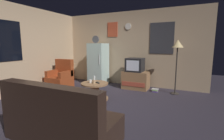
% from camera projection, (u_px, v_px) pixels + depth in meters
% --- Properties ---
extents(ground_plane, '(12.00, 12.00, 0.00)m').
position_uv_depth(ground_plane, '(94.00, 106.00, 3.89)').
color(ground_plane, '#2D2833').
extents(wall_with_art, '(5.20, 0.12, 2.61)m').
position_uv_depth(wall_with_art, '(130.00, 49.00, 5.87)').
color(wall_with_art, tan).
rests_on(wall_with_art, ground_plane).
extents(wall_left_with_window, '(0.12, 5.20, 2.60)m').
position_uv_depth(wall_left_with_window, '(19.00, 50.00, 4.78)').
color(wall_left_with_window, tan).
rests_on(wall_left_with_window, ground_plane).
extents(fridge, '(0.60, 0.62, 1.77)m').
position_uv_depth(fridge, '(98.00, 64.00, 6.00)').
color(fridge, silver).
rests_on(fridge, ground_plane).
extents(tv_stand, '(0.84, 0.53, 0.58)m').
position_uv_depth(tv_stand, '(136.00, 80.00, 5.41)').
color(tv_stand, '#8E6642').
rests_on(tv_stand, ground_plane).
extents(crt_tv, '(0.54, 0.51, 0.44)m').
position_uv_depth(crt_tv, '(135.00, 65.00, 5.35)').
color(crt_tv, black).
rests_on(crt_tv, tv_stand).
extents(standing_lamp, '(0.32, 0.32, 1.59)m').
position_uv_depth(standing_lamp, '(177.00, 48.00, 4.66)').
color(standing_lamp, '#332D28').
rests_on(standing_lamp, ground_plane).
extents(coffee_table, '(0.72, 0.72, 0.45)m').
position_uv_depth(coffee_table, '(95.00, 91.00, 4.36)').
color(coffee_table, '#8E6642').
rests_on(coffee_table, ground_plane).
extents(wine_glass, '(0.05, 0.05, 0.15)m').
position_uv_depth(wine_glass, '(94.00, 78.00, 4.52)').
color(wine_glass, silver).
rests_on(wine_glass, coffee_table).
extents(mug_ceramic_white, '(0.08, 0.08, 0.09)m').
position_uv_depth(mug_ceramic_white, '(90.00, 81.00, 4.31)').
color(mug_ceramic_white, silver).
rests_on(mug_ceramic_white, coffee_table).
extents(mug_ceramic_tan, '(0.08, 0.08, 0.09)m').
position_uv_depth(mug_ceramic_tan, '(94.00, 82.00, 4.25)').
color(mug_ceramic_tan, tan).
rests_on(mug_ceramic_tan, coffee_table).
extents(remote_control, '(0.15, 0.12, 0.02)m').
position_uv_depth(remote_control, '(98.00, 83.00, 4.30)').
color(remote_control, black).
rests_on(remote_control, coffee_table).
extents(armchair, '(0.68, 0.68, 0.96)m').
position_uv_depth(armchair, '(61.00, 78.00, 5.49)').
color(armchair, maroon).
rests_on(armchair, ground_plane).
extents(couch, '(1.70, 0.80, 0.92)m').
position_uv_depth(couch, '(60.00, 121.00, 2.45)').
color(couch, black).
rests_on(couch, ground_plane).
extents(book_stack, '(0.20, 0.17, 0.09)m').
position_uv_depth(book_stack, '(155.00, 90.00, 5.09)').
color(book_stack, '#6346AA').
rests_on(book_stack, ground_plane).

